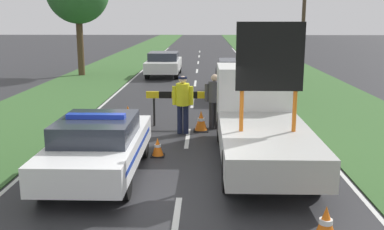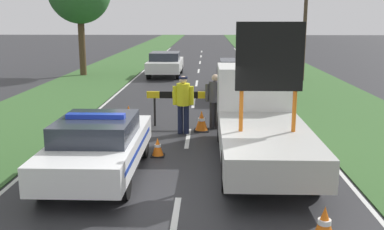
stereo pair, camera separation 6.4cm
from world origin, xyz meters
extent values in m
plane|color=#28282B|center=(0.00, 0.00, 0.00)|extent=(160.00, 160.00, 0.00)
cube|color=silver|center=(0.00, -1.32, 0.00)|extent=(0.12, 2.19, 0.01)
cube|color=silver|center=(0.00, 4.26, 0.00)|extent=(0.12, 2.19, 0.01)
cube|color=silver|center=(0.00, 9.84, 0.00)|extent=(0.12, 2.19, 0.01)
cube|color=silver|center=(0.00, 15.43, 0.00)|extent=(0.12, 2.19, 0.01)
cube|color=silver|center=(0.00, 21.01, 0.00)|extent=(0.12, 2.19, 0.01)
cube|color=silver|center=(0.00, 26.60, 0.00)|extent=(0.12, 2.19, 0.01)
cube|color=silver|center=(0.00, 32.18, 0.00)|extent=(0.12, 2.19, 0.01)
cube|color=silver|center=(0.00, 37.76, 0.00)|extent=(0.12, 2.19, 0.01)
cube|color=silver|center=(-3.64, 14.80, 0.00)|extent=(0.10, 56.77, 0.01)
cube|color=silver|center=(3.64, 14.80, 0.00)|extent=(0.10, 56.77, 0.01)
cube|color=#38602D|center=(-5.94, 20.00, 0.01)|extent=(4.39, 120.00, 0.03)
cube|color=#38602D|center=(5.94, 20.00, 0.01)|extent=(4.39, 120.00, 0.03)
cube|color=white|center=(-1.87, 1.04, 0.62)|extent=(1.82, 4.41, 0.58)
cube|color=#282D38|center=(-1.87, 0.90, 1.13)|extent=(1.60, 2.03, 0.45)
cylinder|color=black|center=(-2.66, 2.40, 0.33)|extent=(0.24, 0.66, 0.66)
cylinder|color=black|center=(-1.08, 2.40, 0.33)|extent=(0.24, 0.66, 0.66)
cylinder|color=black|center=(-2.66, -0.33, 0.33)|extent=(0.24, 0.66, 0.66)
cylinder|color=black|center=(-1.08, -0.33, 0.33)|extent=(0.24, 0.66, 0.66)
cube|color=#1E38C6|center=(-1.87, 0.90, 1.41)|extent=(1.28, 0.24, 0.10)
cube|color=#193399|center=(-1.87, 1.04, 0.65)|extent=(1.83, 3.62, 0.10)
cube|color=black|center=(-1.87, 3.28, 0.56)|extent=(1.00, 0.08, 0.35)
cube|color=white|center=(1.87, 3.92, 1.31)|extent=(2.01, 1.80, 1.75)
cube|color=#232833|center=(1.87, 4.80, 1.63)|extent=(1.71, 0.04, 0.77)
cube|color=#B2B2AD|center=(1.87, 0.98, 0.75)|extent=(2.01, 4.08, 0.63)
cylinder|color=#D16619|center=(1.30, 0.98, 1.52)|extent=(0.09, 0.09, 0.90)
cylinder|color=#D16619|center=(2.44, 0.98, 1.52)|extent=(0.09, 0.09, 0.90)
cube|color=black|center=(1.87, 0.98, 2.70)|extent=(1.43, 0.12, 1.45)
cylinder|color=black|center=(0.99, 3.92, 0.44)|extent=(0.24, 0.88, 0.88)
cylinder|color=black|center=(2.76, 3.92, 0.44)|extent=(0.24, 0.88, 0.88)
cylinder|color=black|center=(0.99, 0.16, 0.44)|extent=(0.24, 0.88, 0.88)
cylinder|color=black|center=(2.76, 0.16, 0.44)|extent=(0.24, 0.88, 0.88)
cylinder|color=black|center=(-1.15, 5.77, 0.46)|extent=(0.07, 0.07, 0.93)
cylinder|color=black|center=(0.85, 5.77, 0.46)|extent=(0.07, 0.07, 0.93)
cube|color=yellow|center=(-1.19, 5.77, 1.04)|extent=(0.42, 0.08, 0.22)
cube|color=black|center=(-0.78, 5.77, 1.04)|extent=(0.42, 0.08, 0.22)
cube|color=yellow|center=(-0.36, 5.77, 1.04)|extent=(0.42, 0.08, 0.22)
cube|color=black|center=(0.06, 5.77, 1.04)|extent=(0.42, 0.08, 0.22)
cube|color=yellow|center=(0.47, 5.77, 1.04)|extent=(0.42, 0.08, 0.22)
cube|color=black|center=(0.89, 5.77, 1.04)|extent=(0.42, 0.08, 0.22)
cylinder|color=#191E38|center=(-0.26, 4.80, 0.44)|extent=(0.17, 0.17, 0.89)
cylinder|color=#191E38|center=(-0.07, 4.80, 0.44)|extent=(0.17, 0.17, 0.89)
cylinder|color=yellow|center=(-0.16, 4.80, 1.22)|extent=(0.41, 0.41, 0.67)
cylinder|color=yellow|center=(-0.42, 4.80, 1.19)|extent=(0.13, 0.13, 0.57)
cylinder|color=yellow|center=(0.09, 4.80, 1.19)|extent=(0.13, 0.13, 0.57)
sphere|color=beige|center=(-0.16, 4.80, 1.67)|extent=(0.23, 0.23, 0.23)
cylinder|color=#141933|center=(-0.16, 4.80, 1.73)|extent=(0.26, 0.26, 0.06)
cylinder|color=#232326|center=(0.73, 5.46, 0.44)|extent=(0.16, 0.16, 0.88)
cylinder|color=#232326|center=(0.91, 5.46, 0.44)|extent=(0.16, 0.16, 0.88)
cylinder|color=#3D3D42|center=(0.82, 5.46, 1.20)|extent=(0.40, 0.40, 0.66)
cylinder|color=#3D3D42|center=(0.57, 5.46, 1.17)|extent=(0.13, 0.13, 0.56)
cylinder|color=#3D3D42|center=(1.07, 5.46, 1.17)|extent=(0.13, 0.13, 0.56)
sphere|color=beige|center=(0.82, 5.46, 1.65)|extent=(0.23, 0.23, 0.23)
cube|color=black|center=(-0.70, 2.48, 0.01)|extent=(0.35, 0.35, 0.03)
cone|color=orange|center=(-0.70, 2.48, 0.26)|extent=(0.30, 0.30, 0.46)
cylinder|color=white|center=(-0.70, 2.48, 0.28)|extent=(0.17, 0.17, 0.06)
cone|color=orange|center=(2.43, -1.94, 0.32)|extent=(0.37, 0.37, 0.58)
cylinder|color=white|center=(2.43, -1.94, 0.35)|extent=(0.21, 0.21, 0.08)
cube|color=black|center=(-2.01, 5.69, 0.01)|extent=(0.50, 0.50, 0.03)
cone|color=orange|center=(-2.01, 5.69, 0.36)|extent=(0.43, 0.43, 0.66)
cylinder|color=white|center=(-2.01, 5.69, 0.39)|extent=(0.24, 0.24, 0.09)
cube|color=black|center=(3.18, 2.73, 0.01)|extent=(0.50, 0.50, 0.03)
cone|color=orange|center=(3.18, 2.73, 0.36)|extent=(0.43, 0.43, 0.66)
cylinder|color=white|center=(3.18, 2.73, 0.39)|extent=(0.24, 0.24, 0.09)
cube|color=black|center=(0.39, 5.15, 0.01)|extent=(0.46, 0.46, 0.03)
cone|color=orange|center=(0.39, 5.15, 0.34)|extent=(0.40, 0.40, 0.61)
cylinder|color=white|center=(0.39, 5.15, 0.37)|extent=(0.22, 0.22, 0.09)
cube|color=black|center=(1.89, 11.46, 0.74)|extent=(1.72, 4.32, 0.71)
cube|color=#282D38|center=(1.89, 11.33, 1.37)|extent=(1.51, 1.99, 0.56)
cylinder|color=black|center=(1.15, 12.80, 0.39)|extent=(0.24, 0.77, 0.77)
cylinder|color=black|center=(2.63, 12.80, 0.39)|extent=(0.24, 0.77, 0.77)
cylinder|color=black|center=(1.15, 10.12, 0.39)|extent=(0.24, 0.77, 0.77)
cylinder|color=black|center=(2.63, 10.12, 0.39)|extent=(0.24, 0.77, 0.77)
cube|color=silver|center=(-1.96, 18.42, 0.66)|extent=(1.93, 4.41, 0.63)
cube|color=#282D38|center=(-1.96, 18.29, 1.21)|extent=(1.70, 2.03, 0.47)
cylinder|color=black|center=(-2.80, 19.78, 0.35)|extent=(0.24, 0.70, 0.70)
cylinder|color=black|center=(-1.12, 19.78, 0.35)|extent=(0.24, 0.70, 0.70)
cylinder|color=black|center=(-2.80, 17.05, 0.35)|extent=(0.24, 0.70, 0.70)
cylinder|color=black|center=(-1.12, 17.05, 0.35)|extent=(0.24, 0.70, 0.70)
cylinder|color=#4C3823|center=(-7.01, 18.54, 1.83)|extent=(0.39, 0.39, 3.65)
cylinder|color=#473828|center=(5.87, 16.51, 3.30)|extent=(0.20, 0.20, 6.61)
camera|label=1|loc=(0.49, -8.59, 3.53)|focal=42.00mm
camera|label=2|loc=(0.55, -8.58, 3.53)|focal=42.00mm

